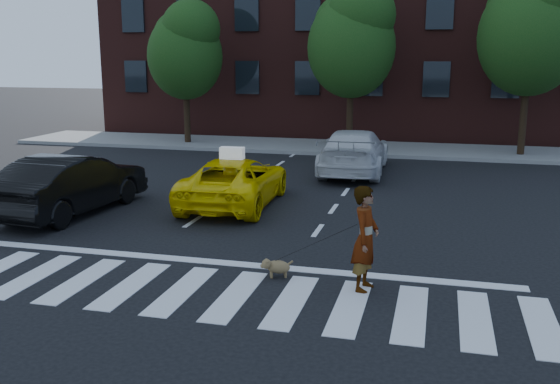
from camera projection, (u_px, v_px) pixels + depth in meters
The scene contains 14 objects.
ground at pixel (182, 290), 11.09m from camera, with size 120.00×120.00×0.00m, color black.
crosswalk at pixel (182, 290), 11.09m from camera, with size 13.00×2.40×0.01m, color silver.
stop_line at pixel (214, 262), 12.60m from camera, with size 12.00×0.30×0.01m, color silver.
sidewalk_far at pixel (339, 147), 27.62m from camera, with size 30.00×4.00×0.15m, color slate.
building at pixel (364, 18), 33.43m from camera, with size 26.00×10.00×12.00m, color #451C18.
tree_left at pixel (185, 47), 27.90m from camera, with size 3.39×3.38×6.50m.
tree_mid at pixel (352, 36), 25.98m from camera, with size 3.69×3.69×7.10m.
tree_right at pixel (532, 24), 24.18m from camera, with size 4.00×4.00×7.70m.
taxi at pixel (235, 181), 17.28m from camera, with size 2.21×4.79×1.33m, color yellow.
black_sedan at pixel (72, 184), 16.35m from camera, with size 1.67×4.78×1.57m, color black.
white_suv at pixel (354, 151), 21.89m from camera, with size 2.17×5.34×1.55m, color silver.
woman at pixel (365, 239), 10.94m from camera, with size 0.69×0.45×1.89m, color #999999.
dog at pixel (276, 266), 11.72m from camera, with size 0.61×0.40×0.36m.
taxi_sign at pixel (232, 153), 16.91m from camera, with size 0.65×0.28×0.32m, color white.
Camera 1 is at (4.31, -9.68, 4.11)m, focal length 40.00 mm.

